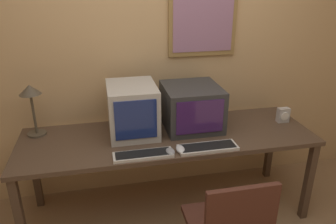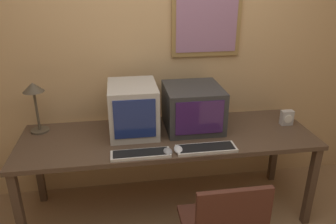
# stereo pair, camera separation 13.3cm
# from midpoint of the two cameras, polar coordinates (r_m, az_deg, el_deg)

# --- Properties ---
(wall_back) EXTENTS (8.00, 0.08, 2.60)m
(wall_back) POSITION_cam_midpoint_polar(r_m,az_deg,el_deg) (2.90, -0.12, 10.28)
(wall_back) COLOR tan
(wall_back) RESTS_ON ground_plane
(desk) EXTENTS (2.33, 0.74, 0.75)m
(desk) POSITION_cam_midpoint_polar(r_m,az_deg,el_deg) (2.65, 1.44, -5.28)
(desk) COLOR #4C3828
(desk) RESTS_ON ground_plane
(monitor_left) EXTENTS (0.38, 0.47, 0.40)m
(monitor_left) POSITION_cam_midpoint_polar(r_m,az_deg,el_deg) (2.61, -4.67, 0.59)
(monitor_left) COLOR #B7B2A8
(monitor_left) RESTS_ON desk
(monitor_right) EXTENTS (0.45, 0.48, 0.35)m
(monitor_right) POSITION_cam_midpoint_polar(r_m,az_deg,el_deg) (2.71, 5.73, 0.82)
(monitor_right) COLOR #333333
(monitor_right) RESTS_ON desk
(keyboard_main) EXTENTS (0.42, 0.13, 0.03)m
(keyboard_main) POSITION_cam_midpoint_polar(r_m,az_deg,el_deg) (2.33, -3.15, -7.33)
(keyboard_main) COLOR beige
(keyboard_main) RESTS_ON desk
(keyboard_side) EXTENTS (0.44, 0.15, 0.03)m
(keyboard_side) POSITION_cam_midpoint_polar(r_m,az_deg,el_deg) (2.43, 8.24, -6.31)
(keyboard_side) COLOR beige
(keyboard_side) RESTS_ON desk
(mouse_near_keyboard) EXTENTS (0.06, 0.12, 0.04)m
(mouse_near_keyboard) POSITION_cam_midpoint_polar(r_m,az_deg,el_deg) (2.38, 3.42, -6.57)
(mouse_near_keyboard) COLOR silver
(mouse_near_keyboard) RESTS_ON desk
(mouse_far_corner) EXTENTS (0.06, 0.10, 0.04)m
(mouse_far_corner) POSITION_cam_midpoint_polar(r_m,az_deg,el_deg) (2.34, 1.60, -6.96)
(mouse_far_corner) COLOR gray
(mouse_far_corner) RESTS_ON desk
(desk_clock) EXTENTS (0.10, 0.06, 0.13)m
(desk_clock) POSITION_cam_midpoint_polar(r_m,az_deg,el_deg) (2.98, 21.20, -0.94)
(desk_clock) COLOR #B7B2AD
(desk_clock) RESTS_ON desk
(desk_lamp) EXTENTS (0.16, 0.16, 0.42)m
(desk_lamp) POSITION_cam_midpoint_polar(r_m,az_deg,el_deg) (2.74, -21.01, 2.82)
(desk_lamp) COLOR #4C4233
(desk_lamp) RESTS_ON desk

